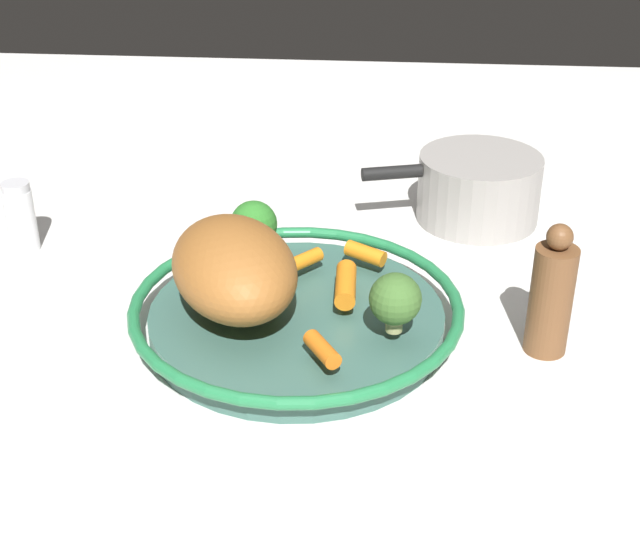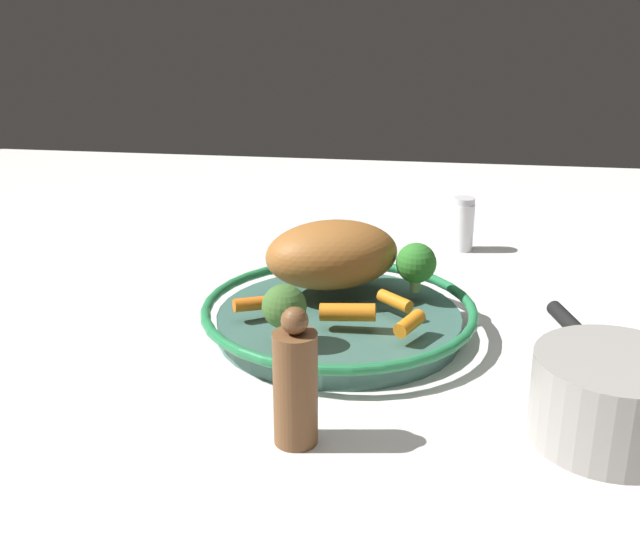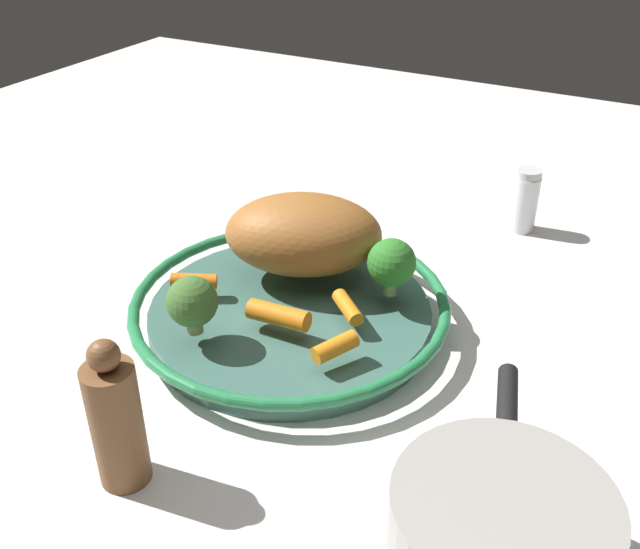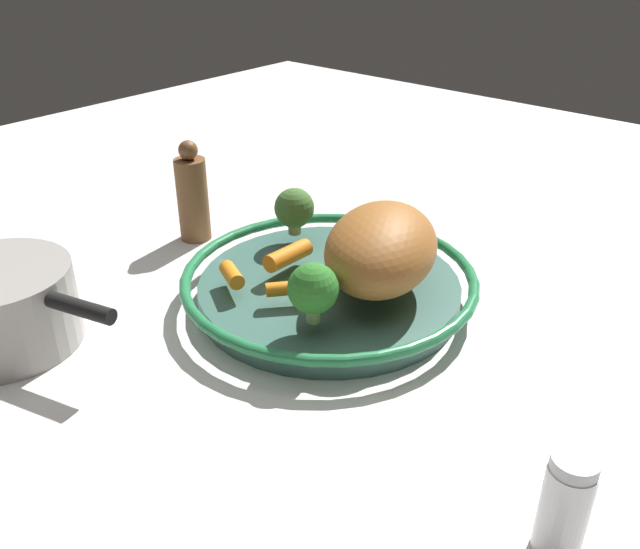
{
  "view_description": "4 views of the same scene",
  "coord_description": "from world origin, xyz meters",
  "px_view_note": "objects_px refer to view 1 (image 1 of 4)",
  "views": [
    {
      "loc": [
        -0.77,
        -0.08,
        0.5
      ],
      "look_at": [
        -0.02,
        -0.02,
        0.08
      ],
      "focal_mm": 51.59,
      "sensor_mm": 36.0,
      "label": 1
    },
    {
      "loc": [
        0.1,
        -0.88,
        0.41
      ],
      "look_at": [
        -0.02,
        -0.0,
        0.07
      ],
      "focal_mm": 45.19,
      "sensor_mm": 36.0,
      "label": 2
    },
    {
      "loc": [
        0.32,
        -0.53,
        0.44
      ],
      "look_at": [
        0.03,
        0.01,
        0.06
      ],
      "focal_mm": 40.64,
      "sensor_mm": 36.0,
      "label": 3
    },
    {
      "loc": [
        0.5,
        0.42,
        0.39
      ],
      "look_at": [
        0.03,
        0.01,
        0.05
      ],
      "focal_mm": 37.92,
      "sensor_mm": 36.0,
      "label": 4
    }
  ],
  "objects_px": {
    "baby_carrot_center": "(346,285)",
    "baby_carrot_near_rim": "(322,349)",
    "roast_chicken_piece": "(234,268)",
    "salt_shaker": "(21,217)",
    "broccoli_floret_large": "(395,300)",
    "saucepan": "(478,188)",
    "pepper_mill": "(551,296)",
    "baby_carrot_back": "(307,261)",
    "serving_bowl": "(297,315)",
    "baby_carrot_left": "(365,253)",
    "broccoli_floret_edge": "(254,225)"
  },
  "relations": [
    {
      "from": "serving_bowl",
      "to": "baby_carrot_left",
      "type": "xyz_separation_m",
      "value": [
        0.09,
        -0.06,
        0.03
      ]
    },
    {
      "from": "baby_carrot_center",
      "to": "pepper_mill",
      "type": "bearing_deg",
      "value": -97.69
    },
    {
      "from": "baby_carrot_near_rim",
      "to": "pepper_mill",
      "type": "xyz_separation_m",
      "value": [
        0.09,
        -0.21,
        0.01
      ]
    },
    {
      "from": "roast_chicken_piece",
      "to": "baby_carrot_back",
      "type": "distance_m",
      "value": 0.11
    },
    {
      "from": "serving_bowl",
      "to": "pepper_mill",
      "type": "height_order",
      "value": "pepper_mill"
    },
    {
      "from": "baby_carrot_near_rim",
      "to": "salt_shaker",
      "type": "relative_size",
      "value": 0.56
    },
    {
      "from": "baby_carrot_back",
      "to": "broccoli_floret_large",
      "type": "distance_m",
      "value": 0.15
    },
    {
      "from": "baby_carrot_back",
      "to": "salt_shaker",
      "type": "bearing_deg",
      "value": 75.52
    },
    {
      "from": "broccoli_floret_large",
      "to": "roast_chicken_piece",
      "type": "bearing_deg",
      "value": 78.11
    },
    {
      "from": "broccoli_floret_large",
      "to": "saucepan",
      "type": "xyz_separation_m",
      "value": [
        0.32,
        -0.1,
        -0.03
      ]
    },
    {
      "from": "broccoli_floret_edge",
      "to": "pepper_mill",
      "type": "bearing_deg",
      "value": -108.53
    },
    {
      "from": "baby_carrot_center",
      "to": "baby_carrot_near_rim",
      "type": "bearing_deg",
      "value": 172.5
    },
    {
      "from": "serving_bowl",
      "to": "baby_carrot_center",
      "type": "xyz_separation_m",
      "value": [
        0.02,
        -0.05,
        0.03
      ]
    },
    {
      "from": "baby_carrot_back",
      "to": "broccoli_floret_large",
      "type": "height_order",
      "value": "broccoli_floret_large"
    },
    {
      "from": "serving_bowl",
      "to": "roast_chicken_piece",
      "type": "bearing_deg",
      "value": 105.64
    },
    {
      "from": "broccoli_floret_edge",
      "to": "baby_carrot_back",
      "type": "bearing_deg",
      "value": -110.99
    },
    {
      "from": "pepper_mill",
      "to": "saucepan",
      "type": "xyz_separation_m",
      "value": [
        0.29,
        0.05,
        -0.02
      ]
    },
    {
      "from": "serving_bowl",
      "to": "baby_carrot_near_rim",
      "type": "relative_size",
      "value": 6.96
    },
    {
      "from": "baby_carrot_near_rim",
      "to": "broccoli_floret_edge",
      "type": "relative_size",
      "value": 0.77
    },
    {
      "from": "pepper_mill",
      "to": "salt_shaker",
      "type": "bearing_deg",
      "value": 74.08
    },
    {
      "from": "baby_carrot_back",
      "to": "pepper_mill",
      "type": "height_order",
      "value": "pepper_mill"
    },
    {
      "from": "baby_carrot_near_rim",
      "to": "baby_carrot_center",
      "type": "bearing_deg",
      "value": -7.5
    },
    {
      "from": "broccoli_floret_large",
      "to": "salt_shaker",
      "type": "bearing_deg",
      "value": 64.88
    },
    {
      "from": "baby_carrot_left",
      "to": "baby_carrot_back",
      "type": "bearing_deg",
      "value": 107.88
    },
    {
      "from": "serving_bowl",
      "to": "salt_shaker",
      "type": "height_order",
      "value": "salt_shaker"
    },
    {
      "from": "broccoli_floret_large",
      "to": "saucepan",
      "type": "bearing_deg",
      "value": -17.1
    },
    {
      "from": "baby_carrot_back",
      "to": "serving_bowl",
      "type": "bearing_deg",
      "value": 176.57
    },
    {
      "from": "pepper_mill",
      "to": "baby_carrot_left",
      "type": "bearing_deg",
      "value": 61.5
    },
    {
      "from": "broccoli_floret_edge",
      "to": "baby_carrot_near_rim",
      "type": "bearing_deg",
      "value": -154.96
    },
    {
      "from": "baby_carrot_near_rim",
      "to": "baby_carrot_left",
      "type": "height_order",
      "value": "baby_carrot_left"
    },
    {
      "from": "baby_carrot_back",
      "to": "broccoli_floret_edge",
      "type": "distance_m",
      "value": 0.07
    },
    {
      "from": "baby_carrot_center",
      "to": "broccoli_floret_edge",
      "type": "relative_size",
      "value": 1.02
    },
    {
      "from": "roast_chicken_piece",
      "to": "salt_shaker",
      "type": "xyz_separation_m",
      "value": [
        0.17,
        0.28,
        -0.04
      ]
    },
    {
      "from": "baby_carrot_near_rim",
      "to": "baby_carrot_back",
      "type": "relative_size",
      "value": 1.02
    },
    {
      "from": "baby_carrot_center",
      "to": "broccoli_floret_edge",
      "type": "distance_m",
      "value": 0.13
    },
    {
      "from": "broccoli_floret_edge",
      "to": "pepper_mill",
      "type": "relative_size",
      "value": 0.46
    },
    {
      "from": "roast_chicken_piece",
      "to": "pepper_mill",
      "type": "bearing_deg",
      "value": -89.05
    },
    {
      "from": "broccoli_floret_large",
      "to": "baby_carrot_back",
      "type": "bearing_deg",
      "value": 38.77
    },
    {
      "from": "serving_bowl",
      "to": "baby_carrot_center",
      "type": "height_order",
      "value": "baby_carrot_center"
    },
    {
      "from": "serving_bowl",
      "to": "saucepan",
      "type": "height_order",
      "value": "saucepan"
    },
    {
      "from": "baby_carrot_center",
      "to": "baby_carrot_near_rim",
      "type": "height_order",
      "value": "baby_carrot_center"
    },
    {
      "from": "broccoli_floret_large",
      "to": "pepper_mill",
      "type": "bearing_deg",
      "value": -75.77
    },
    {
      "from": "roast_chicken_piece",
      "to": "broccoli_floret_large",
      "type": "xyz_separation_m",
      "value": [
        -0.03,
        -0.15,
        -0.01
      ]
    },
    {
      "from": "serving_bowl",
      "to": "salt_shaker",
      "type": "relative_size",
      "value": 3.92
    },
    {
      "from": "roast_chicken_piece",
      "to": "salt_shaker",
      "type": "distance_m",
      "value": 0.33
    },
    {
      "from": "broccoli_floret_edge",
      "to": "baby_carrot_center",
      "type": "bearing_deg",
      "value": -125.82
    },
    {
      "from": "baby_carrot_back",
      "to": "pepper_mill",
      "type": "xyz_separation_m",
      "value": [
        -0.08,
        -0.24,
        0.01
      ]
    },
    {
      "from": "serving_bowl",
      "to": "baby_carrot_left",
      "type": "distance_m",
      "value": 0.11
    },
    {
      "from": "baby_carrot_center",
      "to": "saucepan",
      "type": "height_order",
      "value": "saucepan"
    },
    {
      "from": "baby_carrot_back",
      "to": "baby_carrot_left",
      "type": "height_order",
      "value": "baby_carrot_left"
    }
  ]
}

